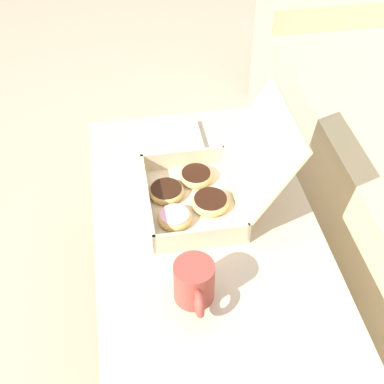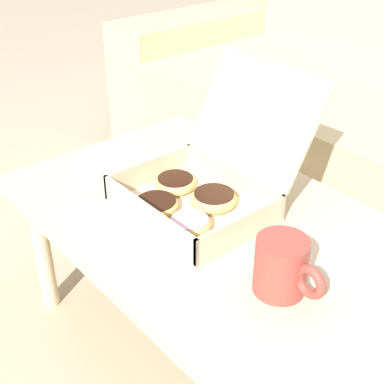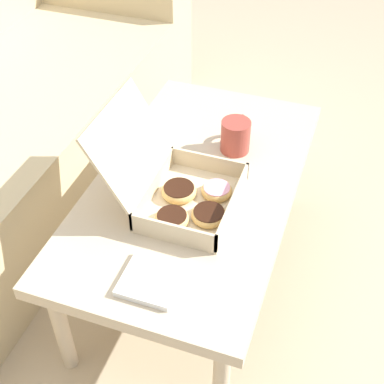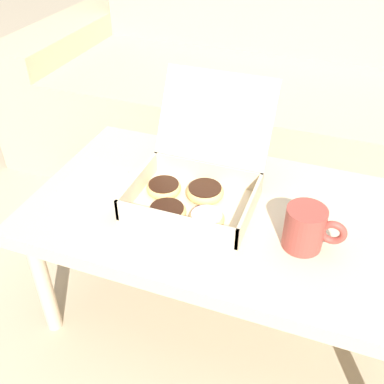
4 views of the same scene
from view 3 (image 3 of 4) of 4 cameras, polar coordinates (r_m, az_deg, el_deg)
ground_plane at (r=1.90m, az=-1.73°, el=-7.56°), size 12.00×12.00×0.00m
coffee_table at (r=1.62m, az=0.37°, el=0.08°), size 1.05×0.58×0.40m
pastry_box at (r=1.49m, az=-1.26°, el=0.18°), size 0.31×0.37×0.28m
coffee_mug at (r=1.69m, az=4.70°, el=6.05°), size 0.14×0.09×0.11m
napkin_stack at (r=1.33m, az=-4.37°, el=-9.32°), size 0.14×0.14×0.02m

